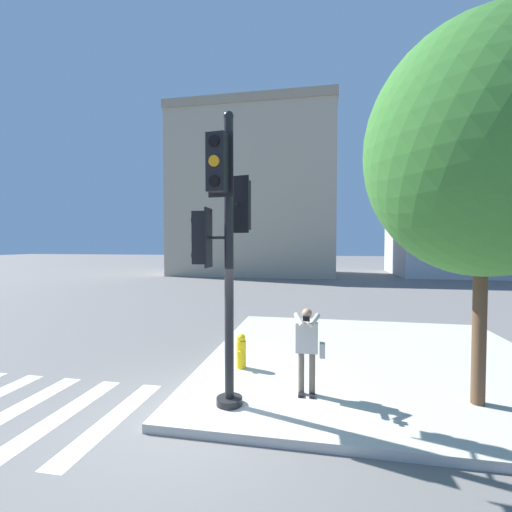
{
  "coord_description": "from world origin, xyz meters",
  "views": [
    {
      "loc": [
        2.18,
        -5.25,
        2.92
      ],
      "look_at": [
        1.0,
        1.03,
        2.7
      ],
      "focal_mm": 24.0,
      "sensor_mm": 36.0,
      "label": 1
    }
  ],
  "objects_px": {
    "traffic_signal_pole": "(224,233)",
    "fire_hydrant": "(241,351)",
    "person_photographer": "(308,344)",
    "street_tree": "(483,150)"
  },
  "relations": [
    {
      "from": "traffic_signal_pole",
      "to": "fire_hydrant",
      "type": "bearing_deg",
      "value": 93.5
    },
    {
      "from": "person_photographer",
      "to": "street_tree",
      "type": "relative_size",
      "value": 0.24
    },
    {
      "from": "person_photographer",
      "to": "fire_hydrant",
      "type": "relative_size",
      "value": 2.07
    },
    {
      "from": "traffic_signal_pole",
      "to": "street_tree",
      "type": "height_order",
      "value": "street_tree"
    },
    {
      "from": "street_tree",
      "to": "traffic_signal_pole",
      "type": "bearing_deg",
      "value": -169.16
    },
    {
      "from": "traffic_signal_pole",
      "to": "person_photographer",
      "type": "height_order",
      "value": "traffic_signal_pole"
    },
    {
      "from": "person_photographer",
      "to": "fire_hydrant",
      "type": "height_order",
      "value": "person_photographer"
    },
    {
      "from": "street_tree",
      "to": "person_photographer",
      "type": "bearing_deg",
      "value": -176.37
    },
    {
      "from": "traffic_signal_pole",
      "to": "fire_hydrant",
      "type": "distance_m",
      "value": 3.12
    },
    {
      "from": "street_tree",
      "to": "fire_hydrant",
      "type": "bearing_deg",
      "value": 168.36
    }
  ]
}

